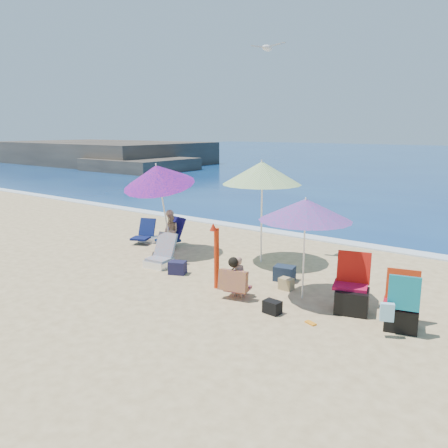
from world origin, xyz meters
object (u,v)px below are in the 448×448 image
Objects in this scene: furled_umbrella at (216,252)px; chair_rainbow at (160,258)px; seagull at (267,48)px; chair_navy at (147,236)px; umbrella_turquoise at (305,210)px; umbrella_striped at (262,173)px; umbrella_blue at (158,175)px; person_left at (171,230)px; camp_chair_right at (401,309)px; camp_chair_left at (352,294)px; person_center at (236,278)px.

chair_rainbow is (-1.88, 0.39, -0.53)m from furled_umbrella.
seagull is (1.42, 2.11, 4.62)m from chair_rainbow.
chair_navy is 1.02× the size of seagull.
umbrella_striped reaches higher than umbrella_turquoise.
umbrella_blue is at bearing -148.03° from seagull.
umbrella_striped is 2.86× the size of seagull.
umbrella_blue is 2.44× the size of person_left.
camp_chair_left is at bearing 163.98° from camp_chair_right.
umbrella_blue is 2.05m from chair_rainbow.
umbrella_striped is (-1.84, 1.50, 0.42)m from umbrella_turquoise.
person_center is at bearing -160.68° from camp_chair_left.
camp_chair_left is at bearing 19.32° from person_center.
chair_rainbow is at bearing -55.31° from person_left.
umbrella_turquoise is at bearing -16.20° from person_left.
chair_navy is 2.32m from chair_rainbow.
chair_rainbow is (1.87, -1.37, 0.02)m from chair_navy.
chair_navy is at bearing 154.89° from furled_umbrella.
umbrella_blue is 1.80× the size of furled_umbrella.
umbrella_turquoise is 1.65m from camp_chair_left.
chair_navy is at bearing -178.21° from person_left.
camp_chair_left is at bearing 1.39° from chair_rainbow.
umbrella_blue reaches higher than umbrella_turquoise.
chair_navy is (-3.52, -0.24, -1.91)m from umbrella_striped.
seagull is at bearing 12.69° from chair_navy.
umbrella_striped reaches higher than furled_umbrella.
camp_chair_left reaches higher than camp_chair_right.
umbrella_blue is 6.32m from camp_chair_right.
person_left is (0.90, 0.03, 0.28)m from chair_navy.
camp_chair_left is 5.78m from seagull.
person_left is at bearing 108.33° from umbrella_blue.
chair_navy is 0.87× the size of camp_chair_left.
person_center is 5.29m from seagull.
chair_navy is at bearing 143.75° from chair_rainbow.
chair_rainbow is 0.74× the size of camp_chair_left.
seagull is at bearing 146.19° from camp_chair_left.
umbrella_striped is at bearing 3.85° from chair_navy.
camp_chair_left is at bearing -13.48° from person_left.
chair_navy is 5.74m from seagull.
chair_rainbow is 0.93× the size of person_center.
umbrella_striped reaches higher than person_left.
seagull is at bearing 149.76° from camp_chair_right.
person_left is at bearing 166.52° from camp_chair_left.
seagull is (2.39, 0.71, 4.37)m from person_left.
person_center is at bearing -68.99° from umbrella_striped.
umbrella_striped is 3.28× the size of chair_rainbow.
furled_umbrella is 1.82× the size of chair_rainbow.
person_left is (-4.46, 1.30, -1.21)m from umbrella_turquoise.
seagull is at bearing 16.61° from person_left.
person_left is at bearing 124.69° from chair_rainbow.
furled_umbrella is 1.35× the size of person_left.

